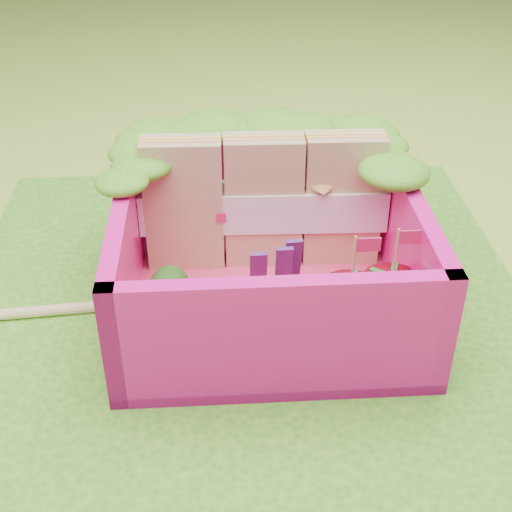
{
  "coord_description": "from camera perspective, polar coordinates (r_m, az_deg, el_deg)",
  "views": [
    {
      "loc": [
        -0.11,
        -2.64,
        2.01
      ],
      "look_at": [
        0.05,
        -0.02,
        0.28
      ],
      "focal_mm": 50.0,
      "sensor_mm": 36.0,
      "label": 1
    }
  ],
  "objects": [
    {
      "name": "ground",
      "position": [
        3.32,
        -0.93,
        -3.85
      ],
      "size": [
        14.0,
        14.0,
        0.0
      ],
      "primitive_type": "plane",
      "color": "#A4CA39",
      "rests_on": "ground"
    },
    {
      "name": "placemat",
      "position": [
        3.31,
        -0.93,
        -3.64
      ],
      "size": [
        2.6,
        2.6,
        0.03
      ],
      "primitive_type": "cube",
      "color": "#459E23",
      "rests_on": "ground"
    },
    {
      "name": "bento_floor",
      "position": [
        3.28,
        0.92,
        -3.25
      ],
      "size": [
        1.3,
        1.3,
        0.05
      ],
      "primitive_type": "cube",
      "color": "#FF4176",
      "rests_on": "placemat"
    },
    {
      "name": "bento_box",
      "position": [
        3.13,
        0.96,
        0.41
      ],
      "size": [
        1.3,
        1.3,
        0.55
      ],
      "color": "#FF1597",
      "rests_on": "placemat"
    },
    {
      "name": "lettuce_ruffle",
      "position": [
        3.38,
        0.39,
        9.46
      ],
      "size": [
        1.43,
        0.77,
        0.11
      ],
      "color": "#368117",
      "rests_on": "bento_box"
    },
    {
      "name": "sandwich_stack",
      "position": [
        3.33,
        0.68,
        4.32
      ],
      "size": [
        1.16,
        0.2,
        0.64
      ],
      "color": "tan",
      "rests_on": "bento_floor"
    },
    {
      "name": "broccoli",
      "position": [
        2.95,
        -6.93,
        -3.58
      ],
      "size": [
        0.34,
        0.34,
        0.24
      ],
      "color": "#599548",
      "rests_on": "bento_floor"
    },
    {
      "name": "carrot_sticks",
      "position": [
        2.92,
        -3.71,
        -4.88
      ],
      "size": [
        0.09,
        0.12,
        0.25
      ],
      "color": "orange",
      "rests_on": "bento_floor"
    },
    {
      "name": "purple_wedges",
      "position": [
        3.01,
        1.74,
        -1.89
      ],
      "size": [
        0.22,
        0.11,
        0.38
      ],
      "color": "#4B1856",
      "rests_on": "bento_floor"
    },
    {
      "name": "strawberry_left",
      "position": [
        2.95,
        7.47,
        -4.4
      ],
      "size": [
        0.26,
        0.26,
        0.5
      ],
      "color": "#B70B24",
      "rests_on": "bento_floor"
    },
    {
      "name": "strawberry_right",
      "position": [
        3.03,
        10.64,
        -3.63
      ],
      "size": [
        0.25,
        0.25,
        0.49
      ],
      "color": "#B70B24",
      "rests_on": "bento_floor"
    },
    {
      "name": "snap_peas",
      "position": [
        3.03,
        7.77,
        -5.89
      ],
      "size": [
        0.58,
        0.32,
        0.05
      ],
      "color": "#51C13C",
      "rests_on": "bento_floor"
    },
    {
      "name": "chopsticks",
      "position": [
        3.36,
        -19.02,
        -4.39
      ],
      "size": [
        2.16,
        0.23,
        0.04
      ],
      "color": "#DCC378",
      "rests_on": "placemat"
    }
  ]
}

